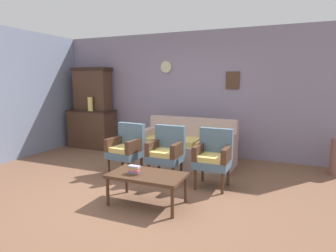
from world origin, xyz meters
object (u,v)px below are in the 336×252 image
(armchair_by_doorway, at_px, (213,155))
(book_stack_on_table, at_px, (134,170))
(side_cabinet, at_px, (92,129))
(armchair_near_cabinet, at_px, (127,147))
(armchair_near_couch_end, at_px, (167,151))
(coffee_table, at_px, (147,177))
(floral_couch, at_px, (187,148))
(vase_on_cabinet, at_px, (90,104))

(armchair_by_doorway, bearing_deg, book_stack_on_table, -127.36)
(side_cabinet, relative_size, armchair_near_cabinet, 1.28)
(side_cabinet, bearing_deg, armchair_near_couch_end, -29.31)
(armchair_near_cabinet, bearing_deg, coffee_table, -47.20)
(armchair_near_couch_end, xyz_separation_m, armchair_by_doorway, (0.78, 0.01, 0.00))
(armchair_by_doorway, bearing_deg, coffee_table, -123.73)
(armchair_near_cabinet, distance_m, coffee_table, 1.30)
(armchair_near_cabinet, height_order, armchair_near_couch_end, same)
(floral_couch, height_order, armchair_near_couch_end, same)
(armchair_near_couch_end, bearing_deg, book_stack_on_table, -91.18)
(armchair_by_doorway, height_order, coffee_table, armchair_by_doorway)
(floral_couch, relative_size, armchair_by_doorway, 2.10)
(coffee_table, relative_size, book_stack_on_table, 6.41)
(side_cabinet, height_order, coffee_table, side_cabinet)
(armchair_near_cabinet, height_order, armchair_by_doorway, same)
(floral_couch, bearing_deg, armchair_near_cabinet, -126.14)
(armchair_near_couch_end, distance_m, coffee_table, 0.99)
(vase_on_cabinet, height_order, armchair_near_couch_end, vase_on_cabinet)
(side_cabinet, distance_m, coffee_table, 3.72)
(side_cabinet, distance_m, armchair_by_doorway, 3.74)
(book_stack_on_table, bearing_deg, armchair_by_doorway, 52.64)
(armchair_by_doorway, bearing_deg, vase_on_cabinet, 158.53)
(side_cabinet, xyz_separation_m, book_stack_on_table, (2.63, -2.54, 0.01))
(armchair_near_cabinet, relative_size, coffee_table, 0.90)
(armchair_near_couch_end, bearing_deg, side_cabinet, 150.69)
(vase_on_cabinet, height_order, armchair_near_cabinet, vase_on_cabinet)
(floral_couch, bearing_deg, coffee_table, -86.52)
(side_cabinet, distance_m, armchair_near_couch_end, 3.04)
(armchair_near_couch_end, relative_size, armchair_by_doorway, 1.00)
(coffee_table, xyz_separation_m, book_stack_on_table, (-0.15, -0.08, 0.10))
(armchair_near_couch_end, bearing_deg, floral_couch, 89.42)
(armchair_by_doorway, xyz_separation_m, coffee_table, (-0.65, -0.98, -0.12))
(side_cabinet, distance_m, vase_on_cabinet, 0.67)
(floral_couch, distance_m, armchair_by_doorway, 1.28)
(armchair_by_doorway, distance_m, book_stack_on_table, 1.33)
(floral_couch, relative_size, book_stack_on_table, 12.14)
(vase_on_cabinet, relative_size, armchair_near_couch_end, 0.37)
(armchair_by_doorway, relative_size, book_stack_on_table, 5.77)
(armchair_near_cabinet, bearing_deg, side_cabinet, 141.54)
(vase_on_cabinet, xyz_separation_m, armchair_by_doorway, (3.31, -1.30, -0.60))
(floral_couch, distance_m, armchair_near_couch_end, 1.02)
(armchair_by_doorway, bearing_deg, side_cabinet, 156.65)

